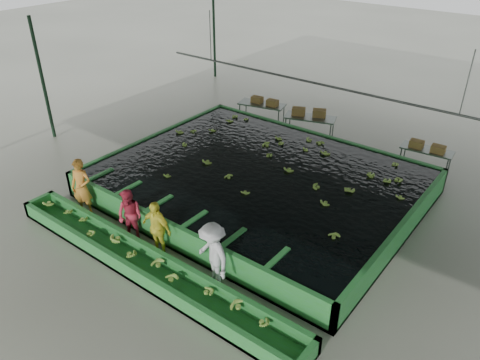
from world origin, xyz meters
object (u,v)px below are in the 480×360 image
Objects in this scene: sorting_trough at (146,265)px; worker_a at (82,187)px; flotation_tank at (258,182)px; worker_b at (130,216)px; packing_table_left at (262,113)px; box_stack_left at (265,104)px; packing_table_mid at (309,127)px; worker_d at (213,255)px; box_stack_mid at (309,116)px; worker_c at (156,228)px; packing_table_right at (425,159)px; box_stack_right at (427,150)px.

sorting_trough is 5.28× the size of worker_a.
worker_b reaches higher than flotation_tank.
packing_table_left is at bearing 90.28° from worker_b.
box_stack_left is (0.13, 0.02, 0.47)m from packing_table_left.
sorting_trough is at bearing -84.58° from packing_table_mid.
worker_d is 1.31× the size of box_stack_mid.
worker_d reaches higher than worker_c.
box_stack_right is at bearing -90.88° from packing_table_right.
worker_d is 10.77m from packing_table_left.
box_stack_right is at bearing 48.71° from worker_b.
box_stack_left reaches higher than packing_table_right.
box_stack_mid is (-0.12, 0.08, 0.48)m from packing_table_mid.
box_stack_mid is 1.12× the size of box_stack_right.
packing_table_left is at bearing 178.35° from packing_table_mid.
worker_a is 9.45m from packing_table_left.
packing_table_mid is (0.49, 9.36, -0.34)m from worker_b.
box_stack_right is at bearing 62.25° from worker_c.
worker_d is (2.03, 0.00, 0.07)m from worker_c.
box_stack_right is (4.96, 0.02, -0.12)m from box_stack_mid.
worker_b is 10.86m from box_stack_right.
worker_b is at bearing -21.96° from worker_a.
worker_b is at bearing -92.26° from box_stack_mid.
worker_c is (1.10, 0.00, 0.04)m from worker_b.
packing_table_left is at bearing 108.81° from sorting_trough.
packing_table_right reaches higher than sorting_trough.
worker_c is 0.92× the size of packing_table_right.
packing_table_right is at bearing 1.92° from packing_table_mid.
worker_a is at bearing -128.46° from packing_table_right.
box_stack_mid is at bearing -0.34° from box_stack_left.
box_stack_right is at bearing 53.03° from flotation_tank.
worker_d reaches higher than box_stack_mid.
worker_b is (-1.45, 0.80, 0.56)m from sorting_trough.
box_stack_mid reaches higher than flotation_tank.
worker_b is 0.78× the size of packing_table_mid.
worker_c is 9.39m from packing_table_mid.
worker_b reaches higher than box_stack_mid.
box_stack_left reaches higher than box_stack_right.
packing_table_mid is 4.85m from packing_table_right.
worker_a is 9.76m from packing_table_mid.
worker_b is at bearing -119.43° from box_stack_right.
box_stack_left is 1.01× the size of box_stack_right.
packing_table_mid is (-0.96, 10.16, 0.23)m from sorting_trough.
worker_b reaches higher than box_stack_right.
packing_table_right is at bearing 1.00° from box_stack_mid.
box_stack_left is (0.33, 9.45, -0.01)m from worker_a.
worker_d is 9.71m from box_stack_right.
packing_table_left is (-3.49, 5.14, 0.02)m from flotation_tank.
packing_table_left is (0.20, 9.44, -0.48)m from worker_a.
packing_table_right is 7.25m from box_stack_left.
flotation_tank is 4.55m from worker_b.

